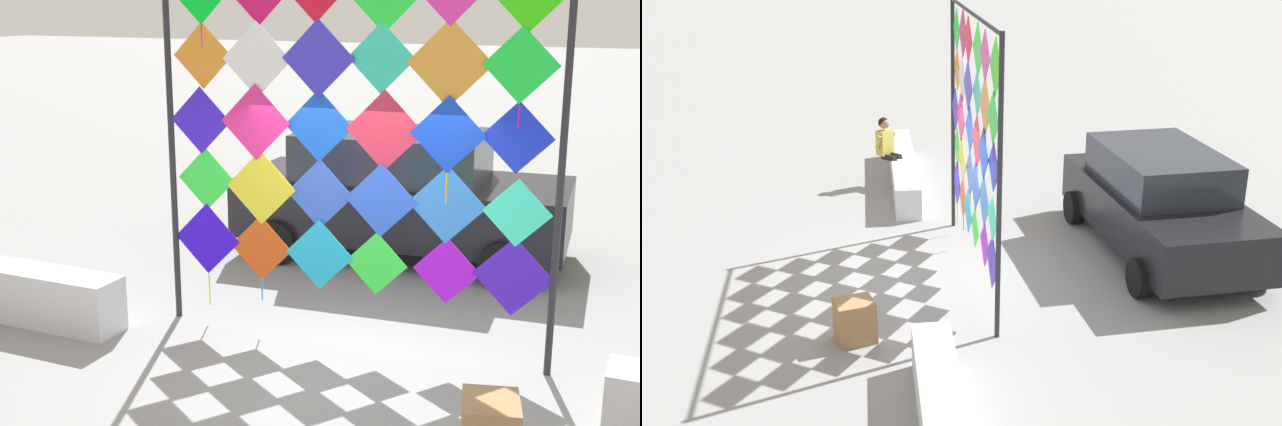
{
  "view_description": "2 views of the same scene",
  "coord_description": "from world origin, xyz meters",
  "views": [
    {
      "loc": [
        2.99,
        -7.11,
        3.57
      ],
      "look_at": [
        -0.46,
        0.56,
        1.41
      ],
      "focal_mm": 46.94,
      "sensor_mm": 36.0,
      "label": 1
    },
    {
      "loc": [
        11.39,
        -0.92,
        5.49
      ],
      "look_at": [
        -0.24,
        0.46,
        1.01
      ],
      "focal_mm": 44.45,
      "sensor_mm": 36.0,
      "label": 2
    }
  ],
  "objects": [
    {
      "name": "kite_display_rack",
      "position": [
        -0.17,
        0.61,
        2.39
      ],
      "size": [
        4.24,
        0.22,
        4.15
      ],
      "color": "#232328",
      "rests_on": "ground"
    },
    {
      "name": "ground",
      "position": [
        0.0,
        0.0,
        0.0
      ],
      "size": [
        120.0,
        120.0,
        0.0
      ],
      "primitive_type": "plane",
      "color": "gray"
    },
    {
      "name": "parked_car",
      "position": [
        -0.71,
        3.89,
        0.9
      ],
      "size": [
        4.7,
        2.47,
        1.77
      ],
      "color": "black",
      "rests_on": "ground"
    }
  ]
}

